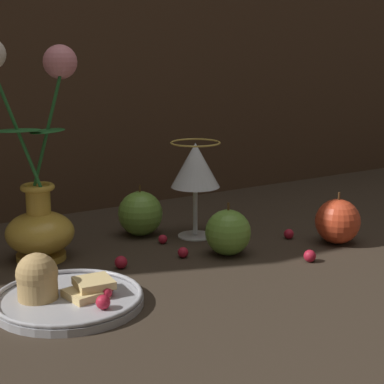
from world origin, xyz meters
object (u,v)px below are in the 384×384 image
at_px(vase, 39,196).
at_px(wine_glass, 195,168).
at_px(apple_beside_vase, 141,213).
at_px(apple_at_table_edge, 338,221).
at_px(apple_near_glass, 228,232).
at_px(plate_with_pastries, 62,293).

distance_m(vase, wine_glass, 0.27).
bearing_deg(wine_glass, apple_beside_vase, 143.17).
distance_m(apple_beside_vase, apple_at_table_edge, 0.33).
bearing_deg(apple_near_glass, plate_with_pastries, -169.73).
xyz_separation_m(apple_beside_vase, apple_at_table_edge, (0.26, -0.21, -0.00)).
bearing_deg(vase, plate_with_pastries, -101.53).
height_order(vase, wine_glass, vase).
xyz_separation_m(plate_with_pastries, apple_at_table_edge, (0.48, 0.01, 0.02)).
distance_m(plate_with_pastries, apple_near_glass, 0.30).
distance_m(plate_with_pastries, apple_beside_vase, 0.32).
relative_size(vase, apple_at_table_edge, 3.83).
height_order(plate_with_pastries, apple_beside_vase, apple_beside_vase).
xyz_separation_m(apple_beside_vase, apple_near_glass, (0.07, -0.17, -0.00)).
height_order(apple_beside_vase, apple_near_glass, apple_beside_vase).
bearing_deg(plate_with_pastries, apple_beside_vase, 44.01).
bearing_deg(apple_near_glass, apple_at_table_edge, -14.12).
relative_size(wine_glass, apple_at_table_edge, 1.90).
xyz_separation_m(wine_glass, apple_at_table_edge, (0.18, -0.16, -0.08)).
height_order(apple_near_glass, apple_at_table_edge, apple_at_table_edge).
distance_m(vase, apple_near_glass, 0.30).
bearing_deg(vase, apple_at_table_edge, -22.16).
relative_size(vase, plate_with_pastries, 1.75).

